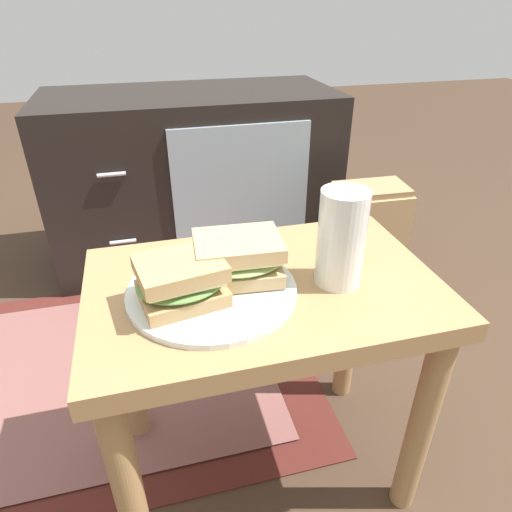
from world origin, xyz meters
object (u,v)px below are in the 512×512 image
at_px(beer_glass, 341,239).
at_px(plate, 212,290).
at_px(tv_cabinet, 195,177).
at_px(sandwich_back, 238,258).
at_px(paper_bag, 364,245).
at_px(sandwich_front, 181,281).

bearing_deg(beer_glass, plate, 175.21).
bearing_deg(tv_cabinet, plate, -95.66).
relative_size(sandwich_back, beer_glass, 0.98).
bearing_deg(paper_bag, plate, -136.69).
bearing_deg(plate, beer_glass, -4.79).
distance_m(tv_cabinet, paper_bag, 0.64).
height_order(plate, beer_glass, beer_glass).
bearing_deg(tv_cabinet, sandwich_front, -98.22).
height_order(plate, paper_bag, plate).
xyz_separation_m(beer_glass, paper_bag, (0.35, 0.53, -0.35)).
bearing_deg(paper_bag, beer_glass, -123.14).
bearing_deg(tv_cabinet, paper_bag, -44.39).
distance_m(sandwich_front, paper_bag, 0.86).
distance_m(plate, paper_bag, 0.80).
xyz_separation_m(tv_cabinet, beer_glass, (0.10, -0.97, 0.25)).
bearing_deg(beer_glass, sandwich_front, -179.41).
relative_size(tv_cabinet, beer_glass, 6.22).
relative_size(tv_cabinet, paper_bag, 2.50).
relative_size(plate, paper_bag, 0.68).
xyz_separation_m(sandwich_front, beer_glass, (0.25, 0.00, 0.03)).
bearing_deg(sandwich_back, paper_bag, 44.75).
height_order(sandwich_back, paper_bag, sandwich_back).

